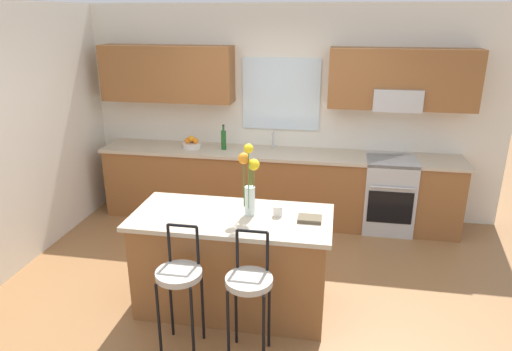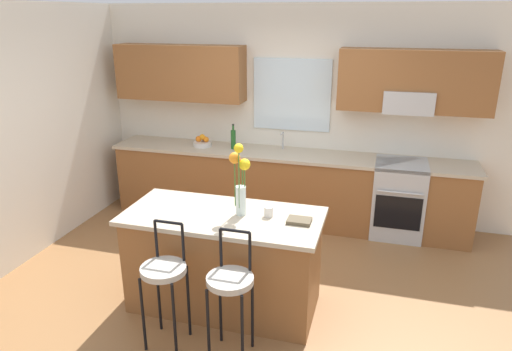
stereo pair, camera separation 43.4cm
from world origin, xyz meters
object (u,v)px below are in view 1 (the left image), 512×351
at_px(oven_range, 388,194).
at_px(fruit_bowl_oranges, 192,144).
at_px(kitchen_island, 232,262).
at_px(cookbook, 310,219).
at_px(bar_stool_near, 180,279).
at_px(bar_stool_middle, 249,286).
at_px(flower_vase, 249,178).
at_px(bottle_olive_oil, 224,140).
at_px(mug_ceramic, 278,211).

height_order(oven_range, fruit_bowl_oranges, fruit_bowl_oranges).
xyz_separation_m(oven_range, kitchen_island, (-1.53, -1.96, 0.00)).
bearing_deg(oven_range, fruit_bowl_oranges, 179.36).
height_order(oven_range, kitchen_island, same).
bearing_deg(cookbook, bar_stool_near, -146.33).
xyz_separation_m(oven_range, bar_stool_middle, (-1.26, -2.58, 0.18)).
height_order(flower_vase, bottle_olive_oil, flower_vase).
distance_m(kitchen_island, cookbook, 0.82).
bearing_deg(fruit_bowl_oranges, bar_stool_near, -74.68).
xyz_separation_m(kitchen_island, flower_vase, (0.15, 0.04, 0.80)).
distance_m(flower_vase, cookbook, 0.62).
relative_size(bar_stool_middle, flower_vase, 1.60).
bearing_deg(mug_ceramic, oven_range, 59.08).
bearing_deg(cookbook, mug_ceramic, 169.67).
xyz_separation_m(kitchen_island, bar_stool_middle, (0.28, -0.62, 0.17)).
distance_m(mug_ceramic, bottle_olive_oil, 2.15).
relative_size(bar_stool_middle, fruit_bowl_oranges, 4.34).
xyz_separation_m(oven_range, mug_ceramic, (-1.14, -1.90, 0.51)).
relative_size(oven_range, mug_ceramic, 10.22).
distance_m(bar_stool_near, mug_ceramic, 1.01).
bearing_deg(mug_ceramic, fruit_bowl_oranges, 125.72).
distance_m(bar_stool_near, fruit_bowl_oranges, 2.73).
relative_size(mug_ceramic, fruit_bowl_oranges, 0.37).
height_order(oven_range, bar_stool_near, bar_stool_near).
height_order(oven_range, bottle_olive_oil, bottle_olive_oil).
distance_m(bar_stool_middle, fruit_bowl_oranges, 2.92).
relative_size(oven_range, bar_stool_middle, 0.88).
bearing_deg(kitchen_island, bottle_olive_oil, 105.75).
xyz_separation_m(flower_vase, fruit_bowl_oranges, (-1.14, 1.95, -0.29)).
bearing_deg(kitchen_island, oven_range, 52.00).
xyz_separation_m(mug_ceramic, bottle_olive_oil, (-0.96, 1.92, 0.09)).
bearing_deg(mug_ceramic, bar_stool_middle, -100.03).
relative_size(kitchen_island, flower_vase, 2.68).
height_order(bar_stool_near, bar_stool_middle, same).
distance_m(bar_stool_near, cookbook, 1.18).
bearing_deg(cookbook, oven_range, 66.23).
bearing_deg(kitchen_island, bar_stool_middle, -66.07).
relative_size(kitchen_island, mug_ceramic, 19.34).
height_order(kitchen_island, flower_vase, flower_vase).
xyz_separation_m(kitchen_island, fruit_bowl_oranges, (-0.99, 1.99, 0.51)).
bearing_deg(oven_range, mug_ceramic, -120.92).
relative_size(flower_vase, bottle_olive_oil, 2.01).
distance_m(oven_range, bar_stool_middle, 2.88).
xyz_separation_m(bar_stool_middle, flower_vase, (-0.12, 0.66, 0.63)).
bearing_deg(flower_vase, mug_ceramic, 5.75).
height_order(kitchen_island, bar_stool_near, bar_stool_near).
xyz_separation_m(oven_range, bottle_olive_oil, (-2.09, 0.02, 0.59)).
relative_size(bar_stool_middle, mug_ceramic, 11.58).
bearing_deg(bar_stool_near, kitchen_island, 66.07).
distance_m(bar_stool_near, bottle_olive_oil, 2.66).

